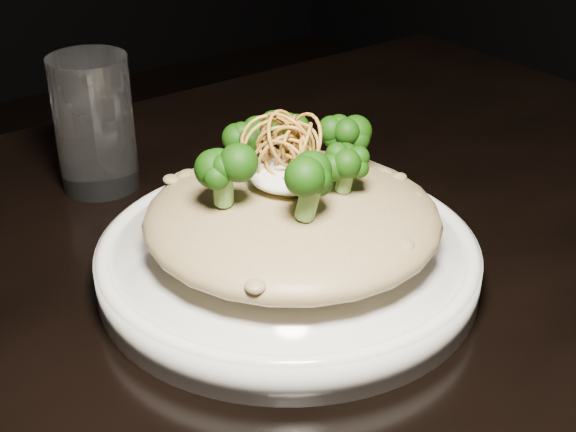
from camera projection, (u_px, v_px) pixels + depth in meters
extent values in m
cube|color=black|center=(287.00, 291.00, 0.64)|extent=(1.10, 0.80, 0.04)
cylinder|color=black|center=(402.00, 289.00, 1.31)|extent=(0.05, 0.05, 0.71)
cylinder|color=white|center=(288.00, 261.00, 0.61)|extent=(0.29, 0.29, 0.03)
ellipsoid|color=brown|center=(292.00, 217.00, 0.59)|extent=(0.22, 0.22, 0.05)
ellipsoid|color=white|center=(291.00, 173.00, 0.58)|extent=(0.06, 0.06, 0.02)
cylinder|color=silver|center=(94.00, 124.00, 0.73)|extent=(0.07, 0.07, 0.13)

